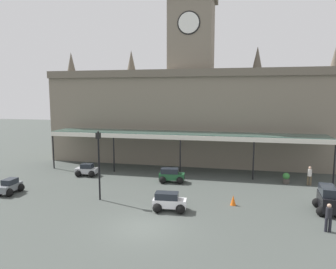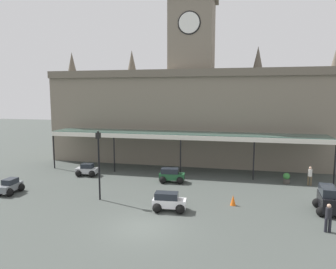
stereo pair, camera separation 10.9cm
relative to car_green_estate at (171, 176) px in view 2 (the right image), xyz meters
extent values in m
plane|color=#424743|center=(0.35, -9.78, -0.56)|extent=(140.00, 140.00, 0.00)
cube|color=slate|center=(0.35, 9.69, 4.68)|extent=(32.47, 7.00, 10.49)
cube|color=#685F52|center=(0.35, 6.04, 9.53)|extent=(32.47, 0.30, 0.80)
cube|color=slate|center=(0.35, 9.69, 13.88)|extent=(4.80, 4.80, 7.90)
cylinder|color=white|center=(0.35, 7.23, 14.83)|extent=(2.20, 0.12, 2.20)
cylinder|color=black|center=(0.35, 7.27, 14.83)|extent=(2.46, 0.06, 2.46)
cone|color=#5B5448|center=(-14.88, 9.69, 11.23)|extent=(1.10, 1.10, 2.60)
cone|color=#5B5448|center=(-6.95, 9.69, 11.23)|extent=(1.10, 1.10, 2.60)
cone|color=#5B5448|center=(7.66, 9.69, 11.23)|extent=(1.10, 1.10, 2.60)
cube|color=#38564C|center=(0.35, 3.99, 3.38)|extent=(27.41, 3.20, 0.16)
cube|color=silver|center=(0.35, 2.39, 3.18)|extent=(27.41, 0.12, 0.44)
cylinder|color=black|center=(-13.35, 2.54, 1.37)|extent=(0.14, 0.14, 3.87)
cylinder|color=black|center=(-6.50, 2.54, 1.37)|extent=(0.14, 0.14, 3.87)
cylinder|color=black|center=(0.35, 2.54, 1.37)|extent=(0.14, 0.14, 3.87)
cylinder|color=black|center=(7.20, 2.54, 1.37)|extent=(0.14, 0.14, 3.87)
cylinder|color=black|center=(14.06, 2.54, 1.37)|extent=(0.14, 0.14, 3.87)
cube|color=#1E512D|center=(0.04, 0.00, -0.02)|extent=(2.32, 1.08, 0.55)
cube|color=#1E232B|center=(-0.16, -0.01, 0.48)|extent=(1.61, 0.96, 0.45)
sphere|color=black|center=(0.78, 0.52, -0.24)|extent=(0.64, 0.64, 0.64)
sphere|color=black|center=(0.85, -0.38, -0.24)|extent=(0.64, 0.64, 0.64)
sphere|color=black|center=(-0.77, 0.39, -0.24)|extent=(0.64, 0.64, 0.64)
sphere|color=black|center=(-0.69, -0.51, -0.24)|extent=(0.64, 0.64, 0.64)
cube|color=black|center=(11.63, -4.79, 0.18)|extent=(1.14, 2.47, 0.95)
cube|color=#1E232B|center=(11.63, -4.74, 0.93)|extent=(1.05, 1.97, 0.55)
sphere|color=black|center=(11.09, -5.60, -0.24)|extent=(0.64, 0.64, 0.64)
sphere|color=black|center=(12.17, -3.98, -0.24)|extent=(0.64, 0.64, 0.64)
sphere|color=black|center=(11.22, -3.91, -0.24)|extent=(0.64, 0.64, 0.64)
cube|color=slate|center=(-11.90, -5.89, -0.04)|extent=(0.92, 2.07, 0.50)
cube|color=#1E232B|center=(-11.90, -5.84, 0.42)|extent=(0.82, 1.12, 0.42)
sphere|color=black|center=(-11.45, -6.56, -0.24)|extent=(0.64, 0.64, 0.64)
sphere|color=black|center=(-11.48, -5.21, -0.24)|extent=(0.64, 0.64, 0.64)
sphere|color=black|center=(-12.36, -5.23, -0.24)|extent=(0.64, 0.64, 0.64)
cube|color=#B2B5BA|center=(-8.48, 0.43, -0.04)|extent=(2.11, 1.04, 0.50)
cube|color=#1E232B|center=(-8.43, 0.44, 0.42)|extent=(1.16, 0.89, 0.42)
sphere|color=black|center=(-9.12, -0.06, -0.24)|extent=(0.64, 0.64, 0.64)
sphere|color=black|center=(-9.19, 0.82, -0.24)|extent=(0.64, 0.64, 0.64)
sphere|color=black|center=(-7.77, 0.05, -0.24)|extent=(0.64, 0.64, 0.64)
sphere|color=black|center=(-7.85, 0.93, -0.24)|extent=(0.64, 0.64, 0.64)
cube|color=silver|center=(1.30, -6.78, -0.02)|extent=(2.31, 1.06, 0.55)
cube|color=#1E232B|center=(1.10, -6.79, 0.48)|extent=(1.61, 0.94, 0.45)
sphere|color=black|center=(2.04, -6.27, -0.24)|extent=(0.64, 0.64, 0.64)
sphere|color=black|center=(2.11, -7.17, -0.24)|extent=(0.64, 0.64, 0.64)
sphere|color=black|center=(0.50, -6.39, -0.24)|extent=(0.64, 0.64, 0.64)
sphere|color=black|center=(0.56, -7.28, -0.24)|extent=(0.64, 0.64, 0.64)
cylinder|color=brown|center=(11.79, 1.70, -0.15)|extent=(0.17, 0.17, 0.82)
cylinder|color=brown|center=(11.99, 1.62, -0.15)|extent=(0.17, 0.17, 0.82)
cylinder|color=silver|center=(11.89, 1.66, 0.57)|extent=(0.34, 0.34, 0.62)
sphere|color=tan|center=(11.89, 1.66, 0.99)|extent=(0.23, 0.23, 0.23)
cylinder|color=black|center=(10.75, -8.04, -0.15)|extent=(0.17, 0.17, 0.82)
cylinder|color=black|center=(10.96, -8.00, -0.15)|extent=(0.17, 0.17, 0.82)
cylinder|color=black|center=(10.86, -8.02, 0.57)|extent=(0.34, 0.34, 0.62)
sphere|color=tan|center=(10.86, -8.02, 0.99)|extent=(0.23, 0.23, 0.23)
cylinder|color=black|center=(-4.27, -5.73, 1.75)|extent=(0.13, 0.13, 4.63)
cube|color=black|center=(-4.27, -5.73, 4.28)|extent=(0.30, 0.30, 0.44)
sphere|color=black|center=(-4.27, -5.73, 4.56)|extent=(0.14, 0.14, 0.14)
cone|color=orange|center=(5.49, -4.78, -0.20)|extent=(0.40, 0.40, 0.73)
cylinder|color=#47423D|center=(10.02, 1.86, -0.35)|extent=(0.56, 0.56, 0.42)
sphere|color=#347835|center=(10.02, 1.86, 0.10)|extent=(0.60, 0.60, 0.60)
camera|label=1|loc=(5.53, -26.59, 7.27)|focal=33.24mm
camera|label=2|loc=(5.63, -26.57, 7.27)|focal=33.24mm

